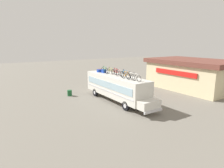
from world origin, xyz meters
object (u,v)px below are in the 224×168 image
at_px(rooftop_bicycle_8, 131,77).
at_px(luggage_bag_2, 99,71).
at_px(rooftop_bicycle_1, 105,70).
at_px(rooftop_bicycle_3, 115,72).
at_px(rooftop_bicycle_5, 120,74).
at_px(trash_bin, 70,93).
at_px(rooftop_bicycle_7, 126,76).
at_px(luggage_bag_3, 104,71).
at_px(rooftop_bicycle_4, 118,73).
at_px(luggage_bag_1, 100,70).
at_px(rooftop_bicycle_2, 110,71).
at_px(rooftop_bicycle_6, 125,74).
at_px(rooftop_bicycle_9, 136,78).
at_px(bus, 117,86).

bearing_deg(rooftop_bicycle_8, luggage_bag_2, -179.37).
xyz_separation_m(luggage_bag_2, rooftop_bicycle_1, (1.40, 0.06, 0.22)).
xyz_separation_m(rooftop_bicycle_3, rooftop_bicycle_5, (1.51, -0.42, 0.01)).
bearing_deg(trash_bin, rooftop_bicycle_7, 25.05).
xyz_separation_m(luggage_bag_3, trash_bin, (-2.62, -4.04, -3.09)).
height_order(luggage_bag_3, rooftop_bicycle_4, rooftop_bicycle_4).
distance_m(luggage_bag_1, rooftop_bicycle_3, 3.86).
height_order(rooftop_bicycle_2, rooftop_bicycle_4, rooftop_bicycle_2).
distance_m(luggage_bag_1, rooftop_bicycle_2, 3.01).
height_order(rooftop_bicycle_4, trash_bin, rooftop_bicycle_4).
height_order(luggage_bag_1, rooftop_bicycle_7, rooftop_bicycle_7).
bearing_deg(trash_bin, rooftop_bicycle_1, 50.89).
height_order(luggage_bag_1, rooftop_bicycle_8, rooftop_bicycle_8).
relative_size(luggage_bag_3, rooftop_bicycle_5, 0.39).
bearing_deg(rooftop_bicycle_7, luggage_bag_3, 176.94).
bearing_deg(rooftop_bicycle_6, rooftop_bicycle_2, 178.42).
xyz_separation_m(luggage_bag_3, rooftop_bicycle_7, (5.40, -0.29, 0.16)).
bearing_deg(rooftop_bicycle_9, rooftop_bicycle_2, 175.96).
bearing_deg(rooftop_bicycle_8, rooftop_bicycle_6, 170.60).
bearing_deg(rooftop_bicycle_7, rooftop_bicycle_5, 170.25).
distance_m(bus, luggage_bag_3, 3.45).
xyz_separation_m(rooftop_bicycle_2, rooftop_bicycle_3, (0.85, 0.22, -0.01)).
distance_m(luggage_bag_3, trash_bin, 5.72).
bearing_deg(rooftop_bicycle_2, rooftop_bicycle_9, -4.04).
xyz_separation_m(bus, rooftop_bicycle_7, (2.33, -0.33, 1.73)).
distance_m(rooftop_bicycle_6, rooftop_bicycle_9, 2.39).
xyz_separation_m(rooftop_bicycle_5, rooftop_bicycle_6, (0.89, 0.11, 0.02)).
bearing_deg(luggage_bag_1, rooftop_bicycle_7, -4.48).
distance_m(rooftop_bicycle_6, rooftop_bicycle_7, 0.85).
height_order(luggage_bag_3, rooftop_bicycle_9, rooftop_bicycle_9).
bearing_deg(rooftop_bicycle_3, rooftop_bicycle_4, -8.39).
bearing_deg(luggage_bag_2, rooftop_bicycle_3, 11.68).
bearing_deg(rooftop_bicycle_8, rooftop_bicycle_7, -170.10).
bearing_deg(luggage_bag_2, rooftop_bicycle_2, 10.60).
height_order(bus, rooftop_bicycle_5, rooftop_bicycle_5).
bearing_deg(rooftop_bicycle_8, rooftop_bicycle_3, 171.88).
relative_size(bus, rooftop_bicycle_3, 7.20).
bearing_deg(trash_bin, rooftop_bicycle_9, 21.70).
bearing_deg(bus, rooftop_bicycle_9, -3.58).
bearing_deg(rooftop_bicycle_4, luggage_bag_2, -172.15).
xyz_separation_m(rooftop_bicycle_7, rooftop_bicycle_9, (1.61, 0.09, -0.01)).
xyz_separation_m(rooftop_bicycle_8, rooftop_bicycle_9, (0.82, -0.05, 0.01)).
bearing_deg(rooftop_bicycle_2, rooftop_bicycle_8, -4.12).
distance_m(bus, rooftop_bicycle_6, 2.35).
relative_size(rooftop_bicycle_3, rooftop_bicycle_7, 1.01).
bearing_deg(trash_bin, rooftop_bicycle_6, 29.69).
xyz_separation_m(luggage_bag_1, trash_bin, (-1.01, -4.30, -3.00)).
bearing_deg(rooftop_bicycle_5, trash_bin, -147.67).
distance_m(bus, rooftop_bicycle_8, 3.57).
distance_m(luggage_bag_1, rooftop_bicycle_4, 4.60).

